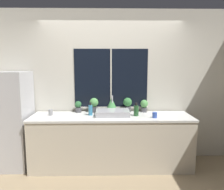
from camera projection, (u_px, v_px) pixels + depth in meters
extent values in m
plane|color=#937F60|center=(112.00, 176.00, 3.45)|extent=(14.00, 14.00, 0.00)
cube|color=beige|center=(111.00, 86.00, 3.99)|extent=(8.00, 0.06, 2.70)
cube|color=black|center=(111.00, 78.00, 3.93)|extent=(1.32, 0.01, 1.04)
cube|color=beige|center=(111.00, 78.00, 3.93)|extent=(0.02, 0.01, 1.04)
cube|color=beige|center=(111.00, 107.00, 4.01)|extent=(1.38, 0.04, 0.03)
cube|color=beige|center=(3.00, 82.00, 4.69)|extent=(0.06, 7.00, 2.70)
cube|color=beige|center=(216.00, 82.00, 4.78)|extent=(0.06, 7.00, 2.70)
cube|color=beige|center=(111.00, 142.00, 3.72)|extent=(2.66, 0.67, 0.85)
cube|color=silver|center=(111.00, 117.00, 3.66)|extent=(2.68, 0.70, 0.03)
cube|color=#B7B7BC|center=(10.00, 120.00, 3.68)|extent=(0.64, 0.63, 1.63)
cube|color=#ADADB2|center=(113.00, 113.00, 3.67)|extent=(0.56, 0.38, 0.09)
cylinder|color=#B7B7BC|center=(112.00, 112.00, 3.89)|extent=(0.04, 0.04, 0.03)
cylinder|color=#B7B7BC|center=(112.00, 103.00, 3.86)|extent=(0.02, 0.02, 0.28)
cylinder|color=#4C4C51|center=(78.00, 110.00, 3.90)|extent=(0.11, 0.11, 0.09)
sphere|color=#2D6638|center=(78.00, 104.00, 3.88)|extent=(0.12, 0.12, 0.12)
cylinder|color=#4C4C51|center=(94.00, 109.00, 3.90)|extent=(0.10, 0.10, 0.10)
sphere|color=#569951|center=(94.00, 102.00, 3.89)|extent=(0.16, 0.16, 0.16)
cylinder|color=#4C4C51|center=(112.00, 110.00, 3.91)|extent=(0.11, 0.11, 0.09)
cone|color=#478E4C|center=(112.00, 102.00, 3.89)|extent=(0.16, 0.16, 0.18)
cylinder|color=#4C4C51|center=(127.00, 109.00, 3.92)|extent=(0.12, 0.12, 0.10)
sphere|color=#387A3D|center=(128.00, 102.00, 3.90)|extent=(0.16, 0.16, 0.16)
cylinder|color=#4C4C51|center=(144.00, 110.00, 3.92)|extent=(0.10, 0.10, 0.08)
sphere|color=#569951|center=(144.00, 104.00, 3.91)|extent=(0.14, 0.14, 0.14)
cylinder|color=teal|center=(90.00, 110.00, 3.68)|extent=(0.07, 0.07, 0.17)
cylinder|color=black|center=(90.00, 104.00, 3.66)|extent=(0.03, 0.03, 0.05)
cylinder|color=#235128|center=(136.00, 111.00, 3.63)|extent=(0.08, 0.08, 0.17)
cylinder|color=black|center=(136.00, 104.00, 3.62)|extent=(0.04, 0.04, 0.05)
cylinder|color=#3351AD|center=(155.00, 115.00, 3.51)|extent=(0.08, 0.08, 0.09)
cylinder|color=gray|center=(51.00, 112.00, 3.67)|extent=(0.07, 0.07, 0.10)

